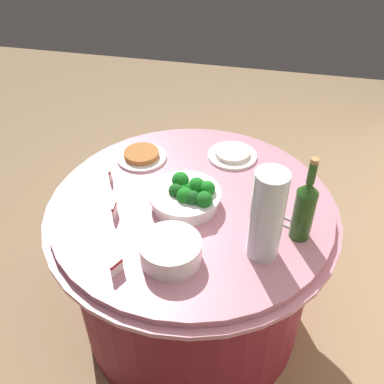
{
  "coord_description": "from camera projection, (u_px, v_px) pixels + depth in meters",
  "views": [
    {
      "loc": [
        1.28,
        0.28,
        1.86
      ],
      "look_at": [
        0.0,
        0.0,
        0.79
      ],
      "focal_mm": 41.13,
      "sensor_mm": 36.0,
      "label": 1
    }
  ],
  "objects": [
    {
      "name": "ground_plane",
      "position": [
        192.0,
        314.0,
        2.19
      ],
      "size": [
        6.0,
        6.0,
        0.0
      ],
      "primitive_type": "plane",
      "color": "#9E7F5B"
    },
    {
      "name": "buffet_table",
      "position": [
        192.0,
        264.0,
        1.95
      ],
      "size": [
        1.16,
        1.16,
        0.74
      ],
      "color": "maroon",
      "rests_on": "ground_plane"
    },
    {
      "name": "broccoli_bowl",
      "position": [
        187.0,
        196.0,
        1.68
      ],
      "size": [
        0.28,
        0.28,
        0.12
      ],
      "color": "white",
      "rests_on": "buffet_table"
    },
    {
      "name": "plate_stack",
      "position": [
        171.0,
        250.0,
        1.47
      ],
      "size": [
        0.21,
        0.21,
        0.08
      ],
      "color": "white",
      "rests_on": "buffet_table"
    },
    {
      "name": "wine_bottle",
      "position": [
        304.0,
        208.0,
        1.5
      ],
      "size": [
        0.07,
        0.07,
        0.34
      ],
      "color": "#234B18",
      "rests_on": "buffet_table"
    },
    {
      "name": "decorative_fruit_vase",
      "position": [
        266.0,
        220.0,
        1.42
      ],
      "size": [
        0.11,
        0.11,
        0.34
      ],
      "color": "silver",
      "rests_on": "buffet_table"
    },
    {
      "name": "serving_tongs",
      "position": [
        271.0,
        215.0,
        1.66
      ],
      "size": [
        0.11,
        0.16,
        0.01
      ],
      "color": "silver",
      "rests_on": "buffet_table"
    },
    {
      "name": "food_plate_peanuts",
      "position": [
        142.0,
        156.0,
        1.94
      ],
      "size": [
        0.22,
        0.22,
        0.04
      ],
      "color": "white",
      "rests_on": "buffet_table"
    },
    {
      "name": "food_plate_rice",
      "position": [
        232.0,
        154.0,
        1.95
      ],
      "size": [
        0.22,
        0.22,
        0.03
      ],
      "color": "white",
      "rests_on": "buffet_table"
    },
    {
      "name": "label_placard_front",
      "position": [
        110.0,
        173.0,
        1.82
      ],
      "size": [
        0.05,
        0.03,
        0.05
      ],
      "color": "white",
      "rests_on": "buffet_table"
    },
    {
      "name": "label_placard_mid",
      "position": [
        117.0,
        267.0,
        1.42
      ],
      "size": [
        0.05,
        0.03,
        0.05
      ],
      "color": "white",
      "rests_on": "buffet_table"
    },
    {
      "name": "label_placard_rear",
      "position": [
        114.0,
        209.0,
        1.64
      ],
      "size": [
        0.05,
        0.01,
        0.05
      ],
      "color": "white",
      "rests_on": "buffet_table"
    }
  ]
}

